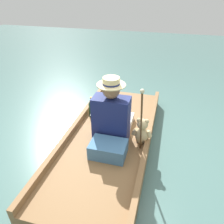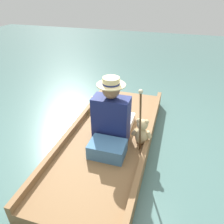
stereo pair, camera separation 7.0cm
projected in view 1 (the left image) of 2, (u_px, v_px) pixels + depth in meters
name	position (u px, v px, depth m)	size (l,w,h in m)	color
ground_plane	(110.00, 145.00, 3.00)	(16.00, 16.00, 0.00)	#476B66
punt_boat	(109.00, 140.00, 2.95)	(1.08, 2.72, 0.24)	brown
seat_cushion	(108.00, 149.00, 2.54)	(0.42, 0.29, 0.18)	teal
seated_person	(113.00, 116.00, 2.75)	(0.45, 0.73, 0.86)	white
teddy_bear	(142.00, 132.00, 2.70)	(0.26, 0.15, 0.37)	tan
wine_glass	(94.00, 117.00, 3.13)	(0.11, 0.11, 0.13)	silver
walking_cane	(141.00, 119.00, 2.28)	(0.04, 0.31, 0.93)	brown
champagne_bottle	(91.00, 108.00, 3.25)	(0.08, 0.08, 0.33)	#19381E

